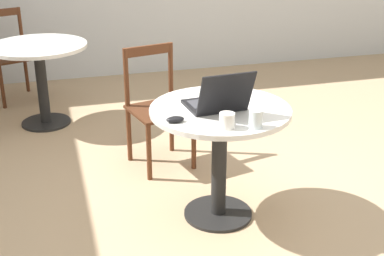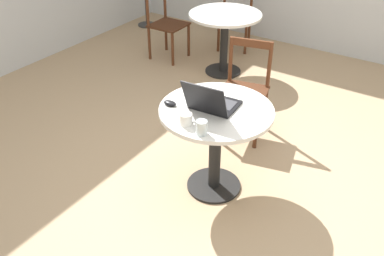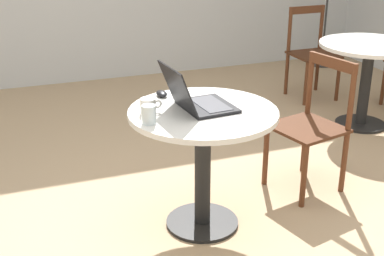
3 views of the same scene
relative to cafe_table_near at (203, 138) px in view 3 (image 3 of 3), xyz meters
The scene contains 9 objects.
ground_plane 0.56m from the cafe_table_near, 120.68° to the right, with size 16.00×16.00×0.00m, color tan.
cafe_table_near is the anchor object (origin of this frame).
cafe_table_mid 2.11m from the cafe_table_near, 28.20° to the left, with size 0.82×0.82×0.72m.
chair_near_right 0.87m from the cafe_table_near, 13.21° to the left, with size 0.49×0.49×0.87m.
chair_mid_back 2.61m from the cafe_table_near, 44.75° to the left, with size 0.41×0.41×0.87m.
laptop 0.22m from the cafe_table_near, 130.34° to the left, with size 0.38×0.34×0.26m.
mouse 0.38m from the cafe_table_near, 115.01° to the left, with size 0.06×0.10×0.03m.
mug 0.36m from the cafe_table_near, 167.96° to the left, with size 0.12×0.08×0.08m.
drinking_glass 0.40m from the cafe_table_near, 165.63° to the right, with size 0.07×0.07×0.10m.
Camera 3 is at (-0.95, -2.46, 1.73)m, focal length 50.00 mm.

